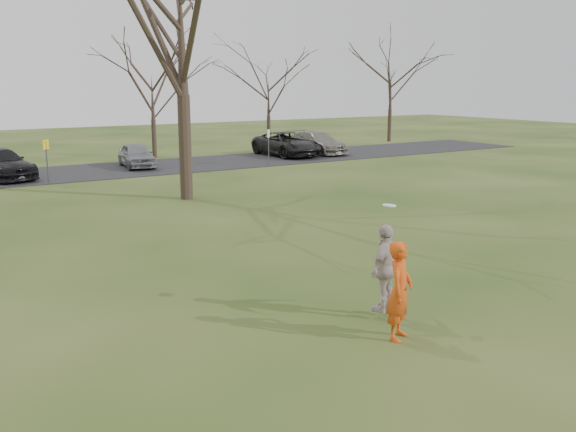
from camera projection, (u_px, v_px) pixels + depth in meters
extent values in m
plane|color=#1E380F|center=(397.00, 328.00, 12.15)|extent=(120.00, 120.00, 0.00)
cube|color=black|center=(76.00, 173.00, 32.85)|extent=(62.00, 6.50, 0.04)
imported|color=#CE4711|center=(400.00, 291.00, 11.46)|extent=(0.81, 0.74, 1.86)
imported|color=gray|center=(136.00, 155.00, 34.75)|extent=(2.02, 4.06, 1.33)
imported|color=black|center=(287.00, 144.00, 40.12)|extent=(2.55, 5.47, 1.52)
imported|color=slate|center=(317.00, 143.00, 41.39)|extent=(2.35, 5.07, 1.43)
imported|color=#BCABA9|center=(386.00, 268.00, 12.48)|extent=(1.14, 0.81, 1.80)
cylinder|color=white|center=(389.00, 205.00, 12.31)|extent=(0.27, 0.27, 0.05)
cylinder|color=#47474C|center=(47.00, 163.00, 29.12)|extent=(0.06, 0.06, 2.00)
cube|color=yellow|center=(46.00, 145.00, 28.94)|extent=(0.35, 0.35, 0.45)
cylinder|color=#47474C|center=(269.00, 149.00, 35.36)|extent=(0.06, 0.06, 2.00)
cube|color=silver|center=(268.00, 134.00, 35.18)|extent=(0.35, 0.35, 0.45)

